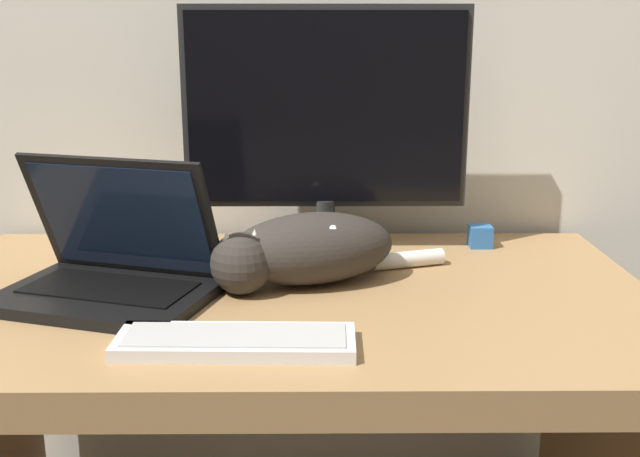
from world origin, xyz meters
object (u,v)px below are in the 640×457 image
at_px(monitor, 326,129).
at_px(laptop, 111,270).
at_px(external_keyboard, 236,341).
at_px(cat, 304,249).

xyz_separation_m(monitor, laptop, (-0.37, -0.29, -0.21)).
distance_m(external_keyboard, cat, 0.31).
relative_size(monitor, cat, 1.31).
xyz_separation_m(monitor, cat, (-0.04, -0.22, -0.19)).
relative_size(monitor, external_keyboard, 1.65).
bearing_deg(external_keyboard, laptop, 138.58).
bearing_deg(laptop, cat, 29.38).
bearing_deg(cat, external_keyboard, -125.82).
bearing_deg(cat, laptop, 174.69).
bearing_deg(laptop, monitor, 54.88).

